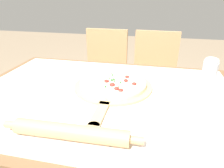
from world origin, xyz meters
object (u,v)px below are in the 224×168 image
object	(u,v)px
pizza_peel	(113,87)
chair_left	(105,71)
chair_right	(154,75)
pizza	(113,83)
rolling_pin	(71,132)
flour_cup	(210,67)

from	to	relation	value
pizza_peel	chair_left	xyz separation A→B (m)	(-0.24, 0.78, -0.23)
pizza_peel	chair_left	bearing A→B (deg)	107.01
chair_right	chair_left	bearing A→B (deg)	-177.86
pizza	pizza_peel	bearing A→B (deg)	-91.45
rolling_pin	flour_cup	bearing A→B (deg)	49.38
rolling_pin	pizza_peel	bearing A→B (deg)	82.17
pizza_peel	rolling_pin	size ratio (longest dim) A/B	1.19
rolling_pin	chair_right	distance (m)	1.24
pizza	flour_cup	xyz separation A→B (m)	(0.51, 0.24, 0.04)
rolling_pin	flour_cup	xyz separation A→B (m)	(0.57, 0.66, 0.03)
rolling_pin	chair_right	xyz separation A→B (m)	(0.27, 1.19, -0.25)
pizza	chair_right	world-z (taller)	chair_right
pizza	chair_left	xyz separation A→B (m)	(-0.24, 0.76, -0.25)
chair_left	flour_cup	xyz separation A→B (m)	(0.75, -0.53, 0.29)
flour_cup	chair_right	bearing A→B (deg)	120.03
chair_right	rolling_pin	bearing A→B (deg)	-100.43
pizza	chair_right	bearing A→B (deg)	74.72
pizza	chair_left	size ratio (longest dim) A/B	0.39
pizza_peel	pizza	world-z (taller)	pizza
rolling_pin	pizza	bearing A→B (deg)	82.42
pizza_peel	pizza	size ratio (longest dim) A/B	1.70
chair_left	chair_right	xyz separation A→B (m)	(0.45, -0.00, 0.00)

